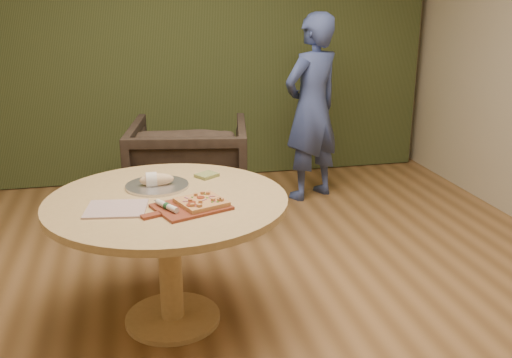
{
  "coord_description": "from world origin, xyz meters",
  "views": [
    {
      "loc": [
        -0.6,
        -2.72,
        1.8
      ],
      "look_at": [
        0.08,
        0.25,
        0.8
      ],
      "focal_mm": 40.0,
      "sensor_mm": 36.0,
      "label": 1
    }
  ],
  "objects_px": {
    "pedestal_table": "(168,222)",
    "pizza_paddle": "(189,207)",
    "bread_roll": "(155,180)",
    "flatbread_pizza": "(201,202)",
    "serving_tray": "(157,186)",
    "cutlery_roll": "(167,206)",
    "person_standing": "(312,108)",
    "armchair": "(190,167)"
  },
  "relations": [
    {
      "from": "cutlery_roll",
      "to": "serving_tray",
      "type": "bearing_deg",
      "value": 64.48
    },
    {
      "from": "cutlery_roll",
      "to": "person_standing",
      "type": "xyz_separation_m",
      "value": [
        1.43,
        2.05,
        0.05
      ]
    },
    {
      "from": "pizza_paddle",
      "to": "bread_roll",
      "type": "bearing_deg",
      "value": 90.57
    },
    {
      "from": "person_standing",
      "to": "pedestal_table",
      "type": "bearing_deg",
      "value": 26.27
    },
    {
      "from": "pedestal_table",
      "to": "cutlery_roll",
      "type": "relative_size",
      "value": 7.08
    },
    {
      "from": "flatbread_pizza",
      "to": "armchair",
      "type": "height_order",
      "value": "armchair"
    },
    {
      "from": "serving_tray",
      "to": "bread_roll",
      "type": "xyz_separation_m",
      "value": [
        -0.01,
        0.0,
        0.04
      ]
    },
    {
      "from": "pizza_paddle",
      "to": "bread_roll",
      "type": "height_order",
      "value": "bread_roll"
    },
    {
      "from": "serving_tray",
      "to": "person_standing",
      "type": "bearing_deg",
      "value": 48.57
    },
    {
      "from": "pedestal_table",
      "to": "flatbread_pizza",
      "type": "bearing_deg",
      "value": -46.73
    },
    {
      "from": "flatbread_pizza",
      "to": "person_standing",
      "type": "bearing_deg",
      "value": 58.2
    },
    {
      "from": "flatbread_pizza",
      "to": "serving_tray",
      "type": "bearing_deg",
      "value": 118.85
    },
    {
      "from": "pedestal_table",
      "to": "bread_roll",
      "type": "height_order",
      "value": "bread_roll"
    },
    {
      "from": "serving_tray",
      "to": "pizza_paddle",
      "type": "bearing_deg",
      "value": -69.92
    },
    {
      "from": "pedestal_table",
      "to": "flatbread_pizza",
      "type": "relative_size",
      "value": 4.59
    },
    {
      "from": "pedestal_table",
      "to": "pizza_paddle",
      "type": "xyz_separation_m",
      "value": [
        0.1,
        -0.19,
        0.15
      ]
    },
    {
      "from": "flatbread_pizza",
      "to": "armchair",
      "type": "xyz_separation_m",
      "value": [
        0.11,
        1.66,
        -0.31
      ]
    },
    {
      "from": "cutlery_roll",
      "to": "serving_tray",
      "type": "height_order",
      "value": "cutlery_roll"
    },
    {
      "from": "pizza_paddle",
      "to": "cutlery_roll",
      "type": "relative_size",
      "value": 2.58
    },
    {
      "from": "serving_tray",
      "to": "person_standing",
      "type": "xyz_separation_m",
      "value": [
        1.46,
        1.65,
        0.07
      ]
    },
    {
      "from": "bread_roll",
      "to": "flatbread_pizza",
      "type": "bearing_deg",
      "value": -60.11
    },
    {
      "from": "armchair",
      "to": "cutlery_roll",
      "type": "bearing_deg",
      "value": 90.37
    },
    {
      "from": "serving_tray",
      "to": "armchair",
      "type": "height_order",
      "value": "armchair"
    },
    {
      "from": "pizza_paddle",
      "to": "bread_roll",
      "type": "relative_size",
      "value": 2.46
    },
    {
      "from": "cutlery_roll",
      "to": "serving_tray",
      "type": "relative_size",
      "value": 0.52
    },
    {
      "from": "cutlery_roll",
      "to": "bread_roll",
      "type": "height_order",
      "value": "bread_roll"
    },
    {
      "from": "flatbread_pizza",
      "to": "cutlery_roll",
      "type": "height_order",
      "value": "flatbread_pizza"
    },
    {
      "from": "cutlery_roll",
      "to": "bread_roll",
      "type": "relative_size",
      "value": 0.95
    },
    {
      "from": "pizza_paddle",
      "to": "pedestal_table",
      "type": "bearing_deg",
      "value": 97.58
    },
    {
      "from": "pizza_paddle",
      "to": "person_standing",
      "type": "bearing_deg",
      "value": 36.39
    },
    {
      "from": "bread_roll",
      "to": "person_standing",
      "type": "bearing_deg",
      "value": 48.4
    },
    {
      "from": "pizza_paddle",
      "to": "bread_roll",
      "type": "xyz_separation_m",
      "value": [
        -0.15,
        0.38,
        0.04
      ]
    },
    {
      "from": "pedestal_table",
      "to": "pizza_paddle",
      "type": "relative_size",
      "value": 2.74
    },
    {
      "from": "flatbread_pizza",
      "to": "person_standing",
      "type": "xyz_separation_m",
      "value": [
        1.25,
        2.02,
        0.05
      ]
    },
    {
      "from": "flatbread_pizza",
      "to": "serving_tray",
      "type": "xyz_separation_m",
      "value": [
        -0.2,
        0.37,
        -0.02
      ]
    },
    {
      "from": "cutlery_roll",
      "to": "bread_roll",
      "type": "bearing_deg",
      "value": 65.74
    },
    {
      "from": "pedestal_table",
      "to": "person_standing",
      "type": "xyz_separation_m",
      "value": [
        1.42,
        1.85,
        0.22
      ]
    },
    {
      "from": "cutlery_roll",
      "to": "person_standing",
      "type": "distance_m",
      "value": 2.5
    },
    {
      "from": "pedestal_table",
      "to": "flatbread_pizza",
      "type": "xyz_separation_m",
      "value": [
        0.16,
        -0.17,
        0.17
      ]
    },
    {
      "from": "armchair",
      "to": "person_standing",
      "type": "xyz_separation_m",
      "value": [
        1.14,
        0.37,
        0.36
      ]
    },
    {
      "from": "serving_tray",
      "to": "armchair",
      "type": "bearing_deg",
      "value": 76.09
    },
    {
      "from": "pizza_paddle",
      "to": "flatbread_pizza",
      "type": "xyz_separation_m",
      "value": [
        0.06,
        0.01,
        0.02
      ]
    }
  ]
}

